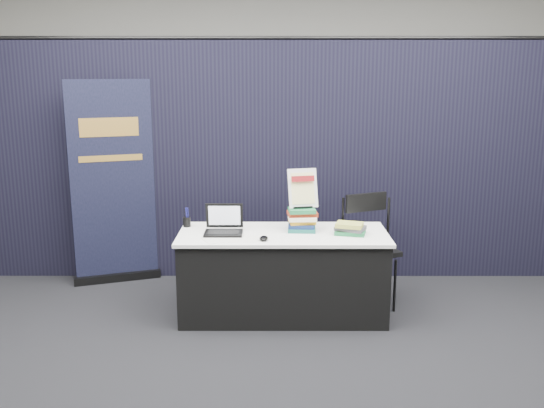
{
  "coord_description": "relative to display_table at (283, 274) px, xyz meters",
  "views": [
    {
      "loc": [
        -0.09,
        -4.48,
        2.14
      ],
      "look_at": [
        -0.1,
        0.55,
        1.0
      ],
      "focal_mm": 40.0,
      "sensor_mm": 36.0,
      "label": 1
    }
  ],
  "objects": [
    {
      "name": "brochure_right",
      "position": [
        -0.31,
        -0.19,
        0.38
      ],
      "size": [
        0.29,
        0.21,
        0.0
      ],
      "primitive_type": "cube",
      "rotation": [
        0.0,
        0.0,
        0.02
      ],
      "color": "silver",
      "rests_on": "display_table"
    },
    {
      "name": "book_stack_short",
      "position": [
        0.57,
        -0.05,
        0.43
      ],
      "size": [
        0.29,
        0.25,
        0.1
      ],
      "rotation": [
        0.0,
        0.0,
        -0.34
      ],
      "color": "#1D6D3C",
      "rests_on": "display_table"
    },
    {
      "name": "pen_cup",
      "position": [
        -0.86,
        0.2,
        0.42
      ],
      "size": [
        0.07,
        0.07,
        0.09
      ],
      "primitive_type": "cylinder",
      "rotation": [
        0.0,
        0.0,
        0.05
      ],
      "color": "black",
      "rests_on": "display_table"
    },
    {
      "name": "brochure_mid",
      "position": [
        -0.44,
        -0.17,
        0.38
      ],
      "size": [
        0.28,
        0.22,
        0.0
      ],
      "primitive_type": "cube",
      "rotation": [
        0.0,
        0.0,
        0.17
      ],
      "color": "silver",
      "rests_on": "display_table"
    },
    {
      "name": "display_table",
      "position": [
        0.0,
        0.0,
        0.0
      ],
      "size": [
        1.8,
        0.75,
        0.75
      ],
      "color": "black",
      "rests_on": "floor"
    },
    {
      "name": "stacking_chair",
      "position": [
        0.79,
        0.32,
        0.18
      ],
      "size": [
        0.59,
        0.61,
        0.99
      ],
      "rotation": [
        0.0,
        0.0,
        0.41
      ],
      "color": "black",
      "rests_on": "floor"
    },
    {
      "name": "info_sign",
      "position": [
        0.17,
        0.1,
        0.74
      ],
      "size": [
        0.27,
        0.16,
        0.35
      ],
      "rotation": [
        0.0,
        0.0,
        0.23
      ],
      "color": "black",
      "rests_on": "book_stack_tall"
    },
    {
      "name": "floor",
      "position": [
        0.0,
        -0.55,
        -0.38
      ],
      "size": [
        8.0,
        8.0,
        0.0
      ],
      "primitive_type": "plane",
      "color": "black",
      "rests_on": "ground"
    },
    {
      "name": "brochure_left",
      "position": [
        -0.52,
        -0.2,
        0.38
      ],
      "size": [
        0.35,
        0.31,
        0.0
      ],
      "primitive_type": "cube",
      "rotation": [
        0.0,
        0.0,
        0.46
      ],
      "color": "silver",
      "rests_on": "display_table"
    },
    {
      "name": "pullup_banner",
      "position": [
        -1.68,
        0.88,
        0.52
      ],
      "size": [
        0.85,
        0.37,
        2.03
      ],
      "rotation": [
        0.0,
        0.0,
        0.33
      ],
      "color": "black",
      "rests_on": "floor"
    },
    {
      "name": "drape_partition",
      "position": [
        0.0,
        1.05,
        0.82
      ],
      "size": [
        6.0,
        0.08,
        2.4
      ],
      "primitive_type": "cube",
      "color": "black",
      "rests_on": "floor"
    },
    {
      "name": "mouse",
      "position": [
        -0.16,
        -0.24,
        0.39
      ],
      "size": [
        0.08,
        0.12,
        0.04
      ],
      "primitive_type": "ellipsoid",
      "rotation": [
        0.0,
        0.0,
        -0.11
      ],
      "color": "black",
      "rests_on": "display_table"
    },
    {
      "name": "wall_back",
      "position": [
        0.0,
        3.45,
        1.37
      ],
      "size": [
        8.0,
        0.02,
        3.5
      ],
      "primitive_type": "cube",
      "color": "beige",
      "rests_on": "floor"
    },
    {
      "name": "book_stack_tall",
      "position": [
        0.17,
        0.07,
        0.47
      ],
      "size": [
        0.25,
        0.2,
        0.2
      ],
      "rotation": [
        0.0,
        0.0,
        0.03
      ],
      "color": "#185B53",
      "rests_on": "display_table"
    },
    {
      "name": "laptop",
      "position": [
        -0.51,
        -0.01,
        0.43
      ],
      "size": [
        0.32,
        0.26,
        0.25
      ],
      "rotation": [
        0.0,
        0.0,
        -0.0
      ],
      "color": "black",
      "rests_on": "display_table"
    }
  ]
}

